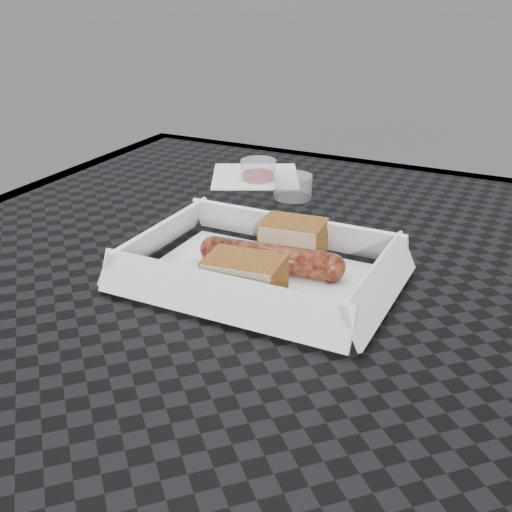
# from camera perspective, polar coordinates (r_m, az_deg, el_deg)

# --- Properties ---
(patio_table) EXTENTS (0.80, 0.80, 0.74)m
(patio_table) POSITION_cam_1_polar(r_m,az_deg,el_deg) (0.70, 0.81, -5.77)
(patio_table) COLOR black
(patio_table) RESTS_ON ground
(food_tray) EXTENTS (0.22, 0.15, 0.00)m
(food_tray) POSITION_cam_1_polar(r_m,az_deg,el_deg) (0.62, 0.41, -2.02)
(food_tray) COLOR white
(food_tray) RESTS_ON patio_table
(bratwurst) EXTENTS (0.15, 0.04, 0.03)m
(bratwurst) POSITION_cam_1_polar(r_m,az_deg,el_deg) (0.62, 1.32, -0.19)
(bratwurst) COLOR maroon
(bratwurst) RESTS_ON food_tray
(bread_near) EXTENTS (0.07, 0.05, 0.04)m
(bread_near) POSITION_cam_1_polar(r_m,az_deg,el_deg) (0.65, 3.32, 1.50)
(bread_near) COLOR #925A24
(bread_near) RESTS_ON food_tray
(bread_far) EXTENTS (0.07, 0.05, 0.04)m
(bread_far) POSITION_cam_1_polar(r_m,az_deg,el_deg) (0.58, -1.02, -1.80)
(bread_far) COLOR #925A24
(bread_far) RESTS_ON food_tray
(veg_garnish) EXTENTS (0.03, 0.03, 0.00)m
(veg_garnish) POSITION_cam_1_polar(r_m,az_deg,el_deg) (0.56, 2.70, -4.55)
(veg_garnish) COLOR #EA560A
(veg_garnish) RESTS_ON food_tray
(napkin) EXTENTS (0.16, 0.16, 0.00)m
(napkin) POSITION_cam_1_polar(r_m,az_deg,el_deg) (0.92, -0.08, 7.10)
(napkin) COLOR white
(napkin) RESTS_ON patio_table
(condiment_cup_sauce) EXTENTS (0.05, 0.05, 0.03)m
(condiment_cup_sauce) POSITION_cam_1_polar(r_m,az_deg,el_deg) (0.90, 0.21, 7.59)
(condiment_cup_sauce) COLOR maroon
(condiment_cup_sauce) RESTS_ON patio_table
(condiment_cup_empty) EXTENTS (0.05, 0.05, 0.03)m
(condiment_cup_empty) POSITION_cam_1_polar(r_m,az_deg,el_deg) (0.84, 3.29, 6.19)
(condiment_cup_empty) COLOR silver
(condiment_cup_empty) RESTS_ON patio_table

